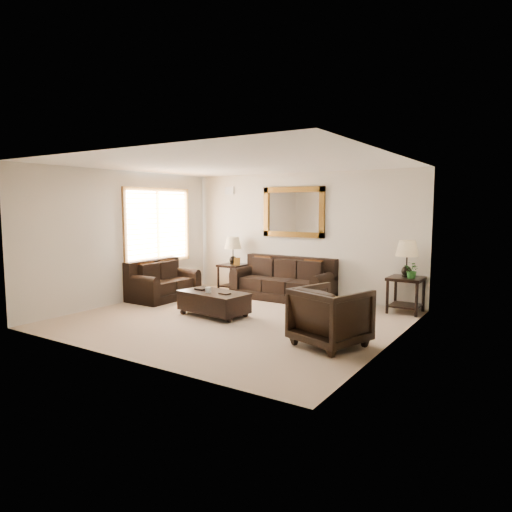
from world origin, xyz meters
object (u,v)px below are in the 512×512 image
Objects in this scene: end_table_left at (233,256)px; armchair at (330,314)px; end_table_right at (407,266)px; sofa at (284,284)px; coffee_table at (214,301)px; loveseat at (162,285)px.

end_table_left reaches higher than armchair.
end_table_left is 3.98m from end_table_right.
sofa is 2.62m from end_table_right.
end_table_left is 0.94× the size of coffee_table.
loveseat is at bearing -116.39° from end_table_left.
armchair is (-0.35, -2.64, -0.42)m from end_table_right.
end_table_right reaches higher than armchair.
coffee_table is (1.11, -2.15, -0.56)m from end_table_left.
end_table_right is at bearing 43.93° from coffee_table.
coffee_table is at bearing -143.38° from end_table_right.
end_table_right reaches higher than coffee_table.
coffee_table is (-2.87, -2.13, -0.61)m from end_table_right.
end_table_left is (0.77, 1.55, 0.52)m from loveseat.
end_table_left is at bearing 179.74° from end_table_right.
sofa is at bearing 88.84° from coffee_table.
sofa is 2.07m from coffee_table.
coffee_table is at bearing -62.63° from end_table_left.
sofa is 3.39m from armchair.
loveseat reaches higher than coffee_table.
end_table_left is at bearing -26.39° from loveseat.
end_table_left is (-1.42, 0.10, 0.51)m from sofa.
end_table_right reaches higher than loveseat.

